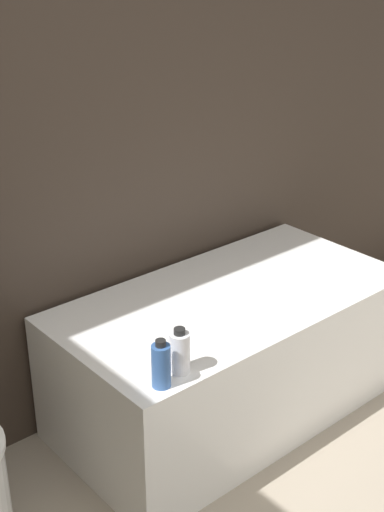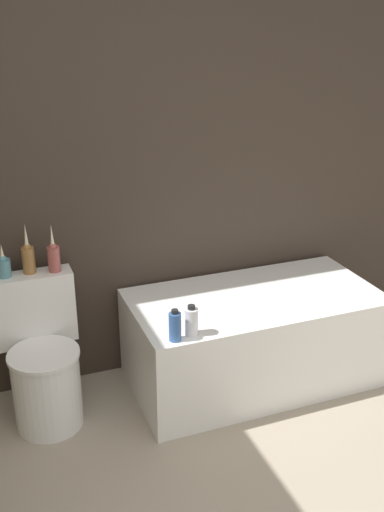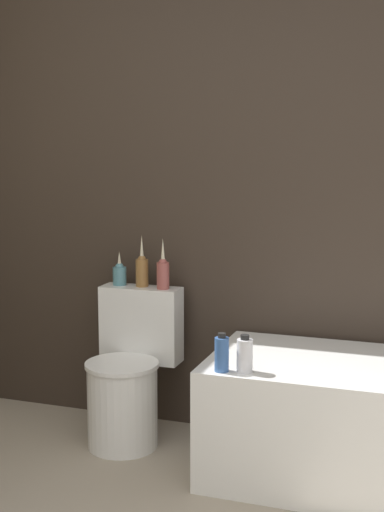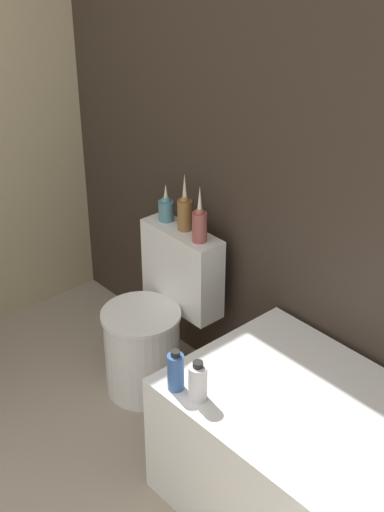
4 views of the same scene
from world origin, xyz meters
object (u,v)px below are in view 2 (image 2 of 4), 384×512
object	(u,v)px
bathtub	(253,337)
vase_bronze	(54,256)
shampoo_bottle_short	(191,321)
vase_silver	(28,257)
shampoo_bottle_tall	(175,326)
toilet	(43,363)
vase_gold	(3,266)

from	to	relation	value
bathtub	vase_bronze	bearing A→B (deg)	167.32
shampoo_bottle_short	vase_silver	bearing A→B (deg)	142.06
shampoo_bottle_tall	shampoo_bottle_short	distance (m)	0.10
bathtub	shampoo_bottle_short	distance (m)	0.67
shampoo_bottle_tall	vase_bronze	bearing A→B (deg)	131.35
vase_bronze	shampoo_bottle_tall	distance (m)	0.76
bathtub	shampoo_bottle_tall	world-z (taller)	shampoo_bottle_tall
bathtub	toilet	world-z (taller)	toilet
vase_silver	shampoo_bottle_tall	bearing A→B (deg)	-43.20
vase_gold	vase_bronze	bearing A→B (deg)	-4.95
bathtub	toilet	bearing A→B (deg)	176.32
toilet	vase_gold	world-z (taller)	vase_gold
vase_bronze	shampoo_bottle_tall	size ratio (longest dim) A/B	1.56
shampoo_bottle_tall	shampoo_bottle_short	xyz separation A→B (m)	(0.09, 0.02, -0.00)
bathtub	shampoo_bottle_short	xyz separation A→B (m)	(-0.50, -0.28, 0.34)
bathtub	vase_gold	size ratio (longest dim) A/B	7.88
vase_gold	shampoo_bottle_short	world-z (taller)	vase_gold
toilet	shampoo_bottle_short	size ratio (longest dim) A/B	4.75
vase_silver	shampoo_bottle_short	bearing A→B (deg)	-37.94
vase_bronze	shampoo_bottle_short	size ratio (longest dim) A/B	1.61
bathtub	vase_bronze	world-z (taller)	vase_bronze
vase_gold	shampoo_bottle_short	size ratio (longest dim) A/B	1.11
bathtub	vase_gold	bearing A→B (deg)	168.78
shampoo_bottle_tall	vase_silver	bearing A→B (deg)	136.80
toilet	bathtub	bearing A→B (deg)	-3.68
vase_bronze	shampoo_bottle_short	distance (m)	0.81
vase_gold	shampoo_bottle_tall	size ratio (longest dim) A/B	1.08
bathtub	vase_silver	size ratio (longest dim) A/B	5.25
shampoo_bottle_tall	shampoo_bottle_short	bearing A→B (deg)	13.62
vase_silver	shampoo_bottle_tall	xyz separation A→B (m)	(0.61, -0.57, -0.24)
bathtub	vase_bronze	distance (m)	1.24
bathtub	shampoo_bottle_tall	bearing A→B (deg)	-152.82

